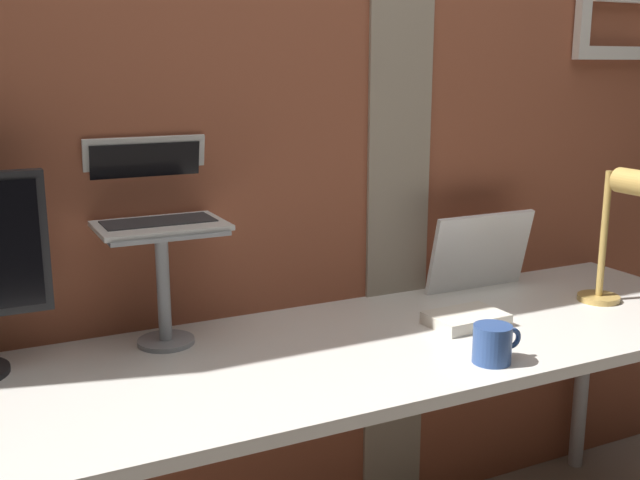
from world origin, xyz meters
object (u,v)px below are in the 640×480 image
(laptop, at_px, (153,201))
(desk_lamp, at_px, (620,221))
(coffee_mug, at_px, (493,344))
(whiteboard_panel, at_px, (480,252))

(laptop, height_order, desk_lamp, laptop)
(desk_lamp, relative_size, coffee_mug, 3.10)
(laptop, distance_m, desk_lamp, 1.28)
(desk_lamp, bearing_deg, whiteboard_panel, 129.62)
(whiteboard_panel, height_order, coffee_mug, whiteboard_panel)
(laptop, relative_size, coffee_mug, 2.36)
(coffee_mug, bearing_deg, desk_lamp, 17.60)
(whiteboard_panel, distance_m, coffee_mug, 0.59)
(desk_lamp, distance_m, coffee_mug, 0.64)
(desk_lamp, bearing_deg, laptop, 164.87)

